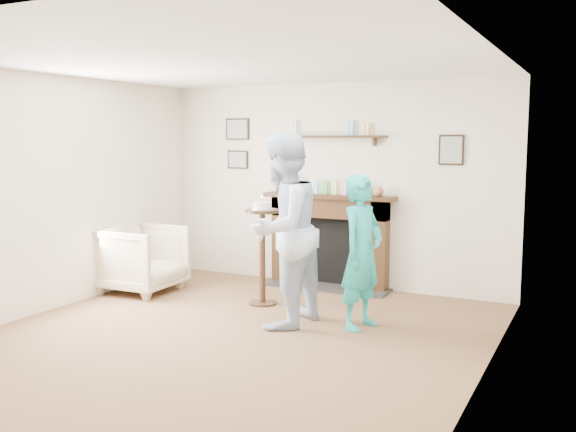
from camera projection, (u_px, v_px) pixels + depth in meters
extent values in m
plane|color=brown|center=(227.00, 340.00, 5.86)|extent=(5.00, 5.00, 0.00)
cube|color=beige|center=(333.00, 185.00, 7.93)|extent=(4.50, 0.04, 2.50)
cube|color=beige|center=(42.00, 194.00, 6.70)|extent=(0.04, 5.00, 2.50)
cube|color=beige|center=(485.00, 218.00, 4.71)|extent=(0.04, 5.00, 2.50)
cube|color=silver|center=(223.00, 61.00, 5.56)|extent=(4.50, 5.00, 0.04)
cube|color=black|center=(281.00, 239.00, 8.22)|extent=(0.18, 0.20, 1.10)
cube|color=black|center=(380.00, 246.00, 7.64)|extent=(0.18, 0.20, 1.10)
cube|color=black|center=(329.00, 208.00, 7.87)|extent=(1.50, 0.20, 0.24)
cube|color=black|center=(331.00, 251.00, 8.00)|extent=(1.14, 0.06, 0.86)
cube|color=#2E2B28|center=(325.00, 287.00, 7.88)|extent=(1.60, 0.44, 0.03)
cube|color=black|center=(328.00, 196.00, 7.83)|extent=(1.68, 0.26, 0.05)
cube|color=black|center=(331.00, 137.00, 7.79)|extent=(1.40, 0.15, 0.03)
cube|color=black|center=(238.00, 129.00, 8.43)|extent=(0.34, 0.03, 0.28)
cube|color=black|center=(238.00, 160.00, 8.48)|extent=(0.30, 0.03, 0.24)
cube|color=black|center=(451.00, 150.00, 7.22)|extent=(0.28, 0.03, 0.34)
cube|color=black|center=(283.00, 184.00, 8.09)|extent=(0.16, 0.09, 0.22)
cylinder|color=beige|center=(281.00, 183.00, 8.04)|extent=(0.11, 0.01, 0.11)
sphere|color=#378D2F|center=(379.00, 191.00, 7.54)|extent=(0.12, 0.12, 0.12)
imported|color=#C6B693|center=(142.00, 291.00, 7.71)|extent=(0.90, 0.88, 0.80)
imported|color=silver|center=(282.00, 325.00, 6.32)|extent=(0.79, 0.98, 1.89)
imported|color=teal|center=(361.00, 327.00, 6.25)|extent=(0.47, 0.61, 1.49)
cylinder|color=black|center=(263.00, 303.00, 7.13)|extent=(0.31, 0.31, 0.02)
cylinder|color=black|center=(262.00, 258.00, 7.07)|extent=(0.07, 0.07, 1.00)
cylinder|color=black|center=(262.00, 211.00, 7.00)|extent=(0.38, 0.38, 0.03)
cylinder|color=silver|center=(262.00, 209.00, 7.00)|extent=(0.26, 0.26, 0.01)
cylinder|color=silver|center=(262.00, 206.00, 7.00)|extent=(0.20, 0.20, 0.07)
cylinder|color=#DABF8A|center=(262.00, 200.00, 6.99)|extent=(0.01, 0.01, 0.06)
sphere|color=orange|center=(262.00, 196.00, 6.98)|extent=(0.02, 0.02, 0.02)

